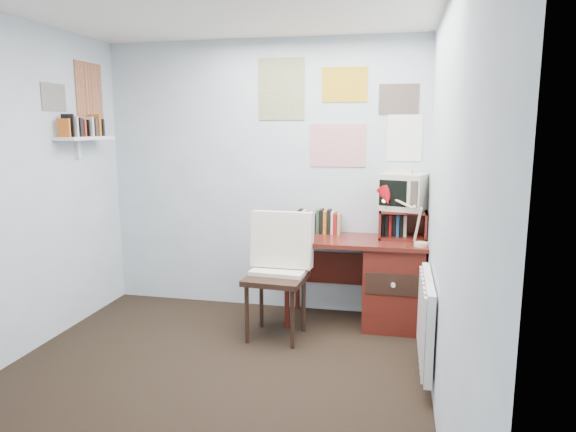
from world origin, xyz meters
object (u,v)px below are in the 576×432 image
at_px(desk_lamp, 422,221).
at_px(desk_chair, 276,279).
at_px(wall_shelf, 85,138).
at_px(radiator, 427,320).
at_px(tv_riser, 403,224).
at_px(crt_tv, 404,190).
at_px(desk, 386,280).

bearing_deg(desk_lamp, desk_chair, -150.55).
relative_size(desk_chair, wall_shelf, 1.61).
distance_m(radiator, wall_shelf, 3.15).
bearing_deg(tv_riser, desk_lamp, -61.68).
bearing_deg(desk_chair, crt_tv, 34.65).
bearing_deg(radiator, tv_riser, 99.28).
height_order(desk_lamp, crt_tv, crt_tv).
bearing_deg(wall_shelf, desk_chair, -2.63).
xyz_separation_m(desk, wall_shelf, (-2.57, -0.38, 1.21)).
xyz_separation_m(desk, radiator, (0.29, -0.93, 0.01)).
bearing_deg(radiator, crt_tv, 99.12).
xyz_separation_m(desk, crt_tv, (0.12, 0.13, 0.78)).
height_order(crt_tv, radiator, crt_tv).
distance_m(tv_riser, radiator, 1.15).
bearing_deg(desk_chair, tv_riser, 33.78).
bearing_deg(desk_lamp, tv_riser, 133.59).
height_order(desk, desk_chair, desk_chair).
bearing_deg(crt_tv, wall_shelf, -151.73).
bearing_deg(desk_lamp, wall_shelf, -160.47).
height_order(desk_chair, crt_tv, crt_tv).
bearing_deg(radiator, desk_lamp, 91.50).
bearing_deg(tv_riser, radiator, -80.72).
xyz_separation_m(tv_riser, radiator, (0.17, -1.04, -0.47)).
bearing_deg(desk, desk_chair, -152.46).
distance_m(desk_lamp, wall_shelf, 2.92).
height_order(desk_chair, radiator, desk_chair).
xyz_separation_m(desk_chair, desk_lamp, (1.15, 0.29, 0.47)).
bearing_deg(desk, radiator, -72.76).
xyz_separation_m(desk, desk_lamp, (0.27, -0.17, 0.56)).
relative_size(crt_tv, radiator, 0.45).
relative_size(desk_lamp, tv_riser, 1.03).
bearing_deg(crt_tv, radiator, -63.35).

